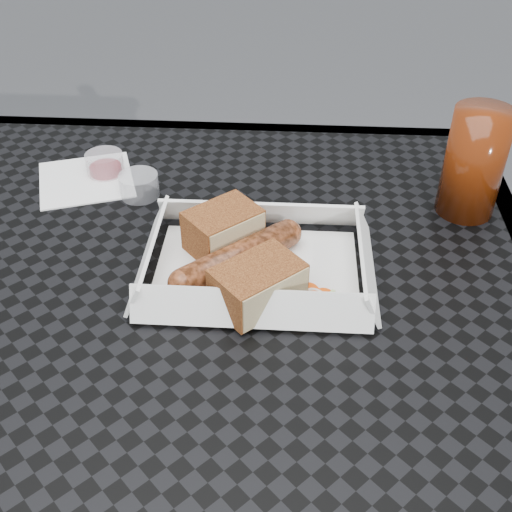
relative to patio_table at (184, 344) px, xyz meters
The scene contains 10 objects.
patio_table is the anchor object (origin of this frame).
food_tray 0.12m from the patio_table, 27.51° to the left, with size 0.22×0.15×0.00m, color white.
bratwurst 0.12m from the patio_table, 34.56° to the left, with size 0.14×0.13×0.03m.
bread_near 0.14m from the patio_table, 63.25° to the left, with size 0.08×0.06×0.05m, color brown.
bread_far 0.13m from the patio_table, ahead, with size 0.09×0.06×0.04m, color brown.
veg_garnish 0.17m from the patio_table, ahead, with size 0.03×0.03×0.00m.
napkin 0.28m from the patio_table, 126.04° to the left, with size 0.12×0.12×0.00m, color white.
condiment_cup_sauce 0.29m from the patio_table, 119.89° to the left, with size 0.05×0.05×0.03m, color maroon.
condiment_cup_empty 0.22m from the patio_table, 113.01° to the left, with size 0.05×0.05×0.03m, color silver.
drink_glass 0.40m from the patio_table, 28.44° to the left, with size 0.07×0.07×0.13m, color #4F1A06.
Camera 1 is at (0.11, -0.50, 1.20)m, focal length 45.00 mm.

